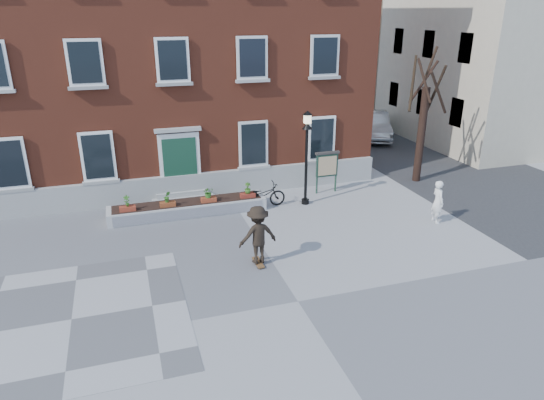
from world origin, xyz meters
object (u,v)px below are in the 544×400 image
object	(u,v)px
parked_car	(373,125)
skateboarder	(258,235)
bystander	(438,202)
notice_board	(327,165)
bicycle	(262,195)
lamp_post	(307,145)

from	to	relation	value
parked_car	skateboarder	size ratio (longest dim) A/B	2.51
bystander	notice_board	bearing A→B (deg)	36.62
bystander	bicycle	bearing A→B (deg)	64.08
notice_board	skateboarder	xyz separation A→B (m)	(-4.71, -5.42, -0.23)
bicycle	parked_car	xyz separation A→B (m)	(10.00, 9.03, 0.31)
parked_car	lamp_post	size ratio (longest dim) A/B	1.28
bicycle	parked_car	world-z (taller)	parked_car
lamp_post	skateboarder	world-z (taller)	lamp_post
parked_car	bicycle	bearing A→B (deg)	-116.46
bystander	notice_board	size ratio (longest dim) A/B	0.90
bystander	notice_board	distance (m)	5.09
parked_car	bystander	size ratio (longest dim) A/B	2.99
bicycle	lamp_post	world-z (taller)	lamp_post
bystander	lamp_post	xyz separation A→B (m)	(-4.09, 3.28, 1.70)
bicycle	notice_board	distance (m)	3.40
bicycle	bystander	world-z (taller)	bystander
lamp_post	notice_board	distance (m)	2.13
skateboarder	notice_board	bearing A→B (deg)	49.00
lamp_post	notice_board	size ratio (longest dim) A/B	2.10
bystander	notice_board	xyz separation A→B (m)	(-2.71, 4.29, 0.42)
bicycle	parked_car	bearing A→B (deg)	-49.44
bicycle	lamp_post	distance (m)	2.73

